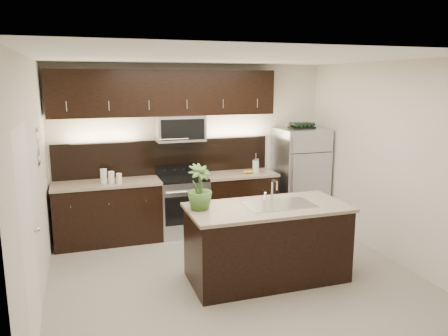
# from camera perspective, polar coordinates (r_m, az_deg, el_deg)

# --- Properties ---
(ground) EXTENTS (4.50, 4.50, 0.00)m
(ground) POSITION_cam_1_polar(r_m,az_deg,el_deg) (5.76, 1.08, -13.69)
(ground) COLOR gray
(ground) RESTS_ON ground
(room_walls) EXTENTS (4.52, 4.02, 2.71)m
(room_walls) POSITION_cam_1_polar(r_m,az_deg,el_deg) (5.20, 0.12, 3.14)
(room_walls) COLOR beige
(room_walls) RESTS_ON ground
(counter_run) EXTENTS (3.51, 0.65, 0.94)m
(counter_run) POSITION_cam_1_polar(r_m,az_deg,el_deg) (7.02, -7.01, -5.02)
(counter_run) COLOR black
(counter_run) RESTS_ON ground
(upper_fixtures) EXTENTS (3.49, 0.40, 1.66)m
(upper_fixtures) POSITION_cam_1_polar(r_m,az_deg,el_deg) (6.89, -7.37, 8.78)
(upper_fixtures) COLOR black
(upper_fixtures) RESTS_ON counter_run
(island) EXTENTS (1.96, 0.96, 0.94)m
(island) POSITION_cam_1_polar(r_m,az_deg,el_deg) (5.51, 5.61, -9.63)
(island) COLOR black
(island) RESTS_ON ground
(sink_faucet) EXTENTS (0.84, 0.50, 0.28)m
(sink_faucet) POSITION_cam_1_polar(r_m,az_deg,el_deg) (5.42, 7.13, -4.60)
(sink_faucet) COLOR silver
(sink_faucet) RESTS_ON island
(refrigerator) EXTENTS (0.79, 0.72, 1.65)m
(refrigerator) POSITION_cam_1_polar(r_m,az_deg,el_deg) (7.61, 9.91, -1.06)
(refrigerator) COLOR #B2B2B7
(refrigerator) RESTS_ON ground
(wine_rack) EXTENTS (0.41, 0.25, 0.10)m
(wine_rack) POSITION_cam_1_polar(r_m,az_deg,el_deg) (7.48, 10.13, 5.45)
(wine_rack) COLOR black
(wine_rack) RESTS_ON refrigerator
(plant) EXTENTS (0.40, 0.40, 0.54)m
(plant) POSITION_cam_1_polar(r_m,az_deg,el_deg) (5.13, -3.21, -2.52)
(plant) COLOR #3C6327
(plant) RESTS_ON island
(canisters) EXTENTS (0.30, 0.18, 0.21)m
(canisters) POSITION_cam_1_polar(r_m,az_deg,el_deg) (6.69, -14.73, -1.14)
(canisters) COLOR silver
(canisters) RESTS_ON counter_run
(french_press) EXTENTS (0.11, 0.11, 0.31)m
(french_press) POSITION_cam_1_polar(r_m,az_deg,el_deg) (7.23, 4.16, 0.32)
(french_press) COLOR silver
(french_press) RESTS_ON counter_run
(bananas) EXTENTS (0.18, 0.14, 0.05)m
(bananas) POSITION_cam_1_polar(r_m,az_deg,el_deg) (7.15, 2.78, -0.53)
(bananas) COLOR gold
(bananas) RESTS_ON counter_run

